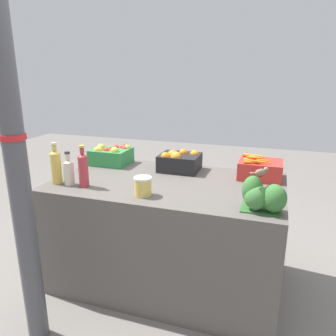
% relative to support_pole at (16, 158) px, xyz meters
% --- Properties ---
extents(ground_plane, '(10.00, 10.00, 0.00)m').
position_rel_support_pole_xyz_m(ground_plane, '(0.56, 0.81, -1.13)').
color(ground_plane, slate).
extents(market_table, '(1.63, 0.95, 0.80)m').
position_rel_support_pole_xyz_m(market_table, '(0.56, 0.81, -0.73)').
color(market_table, '#56514C').
rests_on(market_table, ground_plane).
extents(support_pole, '(0.13, 0.13, 2.26)m').
position_rel_support_pole_xyz_m(support_pole, '(0.00, 0.00, 0.00)').
color(support_pole, '#4C4C51').
rests_on(support_pole, ground_plane).
extents(apple_crate, '(0.31, 0.27, 0.17)m').
position_rel_support_pole_xyz_m(apple_crate, '(-0.04, 1.11, -0.25)').
color(apple_crate, '#2D8442').
rests_on(apple_crate, market_table).
extents(orange_crate, '(0.31, 0.27, 0.17)m').
position_rel_support_pole_xyz_m(orange_crate, '(0.56, 1.10, -0.25)').
color(orange_crate, black).
rests_on(orange_crate, market_table).
extents(carrot_crate, '(0.31, 0.27, 0.17)m').
position_rel_support_pole_xyz_m(carrot_crate, '(1.18, 1.11, -0.26)').
color(carrot_crate, red).
rests_on(carrot_crate, market_table).
extents(broccoli_pile, '(0.25, 0.20, 0.20)m').
position_rel_support_pole_xyz_m(broccoli_pile, '(1.23, 0.48, -0.24)').
color(broccoli_pile, '#2D602D').
rests_on(broccoli_pile, market_table).
extents(juice_bottle_golden, '(0.07, 0.07, 0.29)m').
position_rel_support_pole_xyz_m(juice_bottle_golden, '(-0.17, 0.53, -0.20)').
color(juice_bottle_golden, gold).
rests_on(juice_bottle_golden, market_table).
extents(juice_bottle_cloudy, '(0.07, 0.07, 0.24)m').
position_rel_support_pole_xyz_m(juice_bottle_cloudy, '(-0.06, 0.53, -0.23)').
color(juice_bottle_cloudy, beige).
rests_on(juice_bottle_cloudy, market_table).
extents(juice_bottle_ruby, '(0.07, 0.07, 0.29)m').
position_rel_support_pole_xyz_m(juice_bottle_ruby, '(0.05, 0.53, -0.20)').
color(juice_bottle_ruby, '#B2333D').
rests_on(juice_bottle_ruby, market_table).
extents(pickle_jar, '(0.11, 0.11, 0.12)m').
position_rel_support_pole_xyz_m(pickle_jar, '(0.50, 0.50, -0.27)').
color(pickle_jar, '#DBBC56').
rests_on(pickle_jar, market_table).
extents(sparrow_bird, '(0.10, 0.11, 0.05)m').
position_rel_support_pole_xyz_m(sparrow_bird, '(1.21, 0.50, -0.10)').
color(sparrow_bird, '#4C3D2D').
rests_on(sparrow_bird, broccoli_pile).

